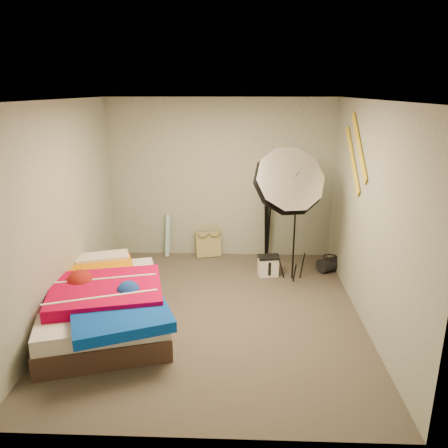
{
  "coord_description": "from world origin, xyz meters",
  "views": [
    {
      "loc": [
        0.3,
        -4.75,
        2.61
      ],
      "look_at": [
        0.1,
        0.6,
        0.95
      ],
      "focal_mm": 35.0,
      "sensor_mm": 36.0,
      "label": 1
    }
  ],
  "objects_px": {
    "camera_tripod": "(267,216)",
    "wrapping_roll": "(168,235)",
    "tote_bag": "(208,244)",
    "photo_umbrella": "(288,183)",
    "duffel_bag": "(330,265)",
    "bed": "(104,302)",
    "camera_case": "(268,266)"
  },
  "relations": [
    {
      "from": "wrapping_roll",
      "to": "photo_umbrella",
      "type": "distance_m",
      "value": 2.32
    },
    {
      "from": "duffel_bag",
      "to": "camera_tripod",
      "type": "distance_m",
      "value": 1.21
    },
    {
      "from": "wrapping_roll",
      "to": "bed",
      "type": "height_order",
      "value": "wrapping_roll"
    },
    {
      "from": "bed",
      "to": "camera_tripod",
      "type": "height_order",
      "value": "camera_tripod"
    },
    {
      "from": "tote_bag",
      "to": "wrapping_roll",
      "type": "distance_m",
      "value": 0.67
    },
    {
      "from": "camera_case",
      "to": "duffel_bag",
      "type": "bearing_deg",
      "value": 2.22
    },
    {
      "from": "wrapping_roll",
      "to": "bed",
      "type": "relative_size",
      "value": 0.31
    },
    {
      "from": "duffel_bag",
      "to": "photo_umbrella",
      "type": "distance_m",
      "value": 1.57
    },
    {
      "from": "tote_bag",
      "to": "duffel_bag",
      "type": "height_order",
      "value": "tote_bag"
    },
    {
      "from": "duffel_bag",
      "to": "photo_umbrella",
      "type": "xyz_separation_m",
      "value": [
        -0.72,
        -0.43,
        1.33
      ]
    },
    {
      "from": "photo_umbrella",
      "to": "bed",
      "type": "bearing_deg",
      "value": -150.52
    },
    {
      "from": "bed",
      "to": "photo_umbrella",
      "type": "distance_m",
      "value": 2.74
    },
    {
      "from": "camera_tripod",
      "to": "wrapping_roll",
      "type": "bearing_deg",
      "value": 178.79
    },
    {
      "from": "tote_bag",
      "to": "photo_umbrella",
      "type": "height_order",
      "value": "photo_umbrella"
    },
    {
      "from": "photo_umbrella",
      "to": "camera_tripod",
      "type": "relative_size",
      "value": 1.64
    },
    {
      "from": "photo_umbrella",
      "to": "camera_case",
      "type": "bearing_deg",
      "value": 129.55
    },
    {
      "from": "wrapping_roll",
      "to": "camera_case",
      "type": "bearing_deg",
      "value": -24.98
    },
    {
      "from": "camera_case",
      "to": "camera_tripod",
      "type": "relative_size",
      "value": 0.23
    },
    {
      "from": "camera_case",
      "to": "photo_umbrella",
      "type": "height_order",
      "value": "photo_umbrella"
    },
    {
      "from": "photo_umbrella",
      "to": "tote_bag",
      "type": "bearing_deg",
      "value": 138.92
    },
    {
      "from": "duffel_bag",
      "to": "wrapping_roll",
      "type": "bearing_deg",
      "value": 138.96
    },
    {
      "from": "camera_tripod",
      "to": "camera_case",
      "type": "bearing_deg",
      "value": -91.27
    },
    {
      "from": "duffel_bag",
      "to": "bed",
      "type": "bearing_deg",
      "value": -178.71
    },
    {
      "from": "camera_case",
      "to": "duffel_bag",
      "type": "xyz_separation_m",
      "value": [
        0.93,
        0.18,
        -0.03
      ]
    },
    {
      "from": "wrapping_roll",
      "to": "camera_tripod",
      "type": "bearing_deg",
      "value": -1.21
    },
    {
      "from": "bed",
      "to": "camera_tripod",
      "type": "relative_size",
      "value": 1.85
    },
    {
      "from": "camera_case",
      "to": "photo_umbrella",
      "type": "relative_size",
      "value": 0.14
    },
    {
      "from": "duffel_bag",
      "to": "bed",
      "type": "relative_size",
      "value": 0.15
    },
    {
      "from": "tote_bag",
      "to": "duffel_bag",
      "type": "xyz_separation_m",
      "value": [
        1.86,
        -0.56,
        -0.1
      ]
    },
    {
      "from": "camera_case",
      "to": "duffel_bag",
      "type": "relative_size",
      "value": 0.8
    },
    {
      "from": "tote_bag",
      "to": "photo_umbrella",
      "type": "bearing_deg",
      "value": -55.66
    },
    {
      "from": "camera_case",
      "to": "bed",
      "type": "height_order",
      "value": "bed"
    }
  ]
}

